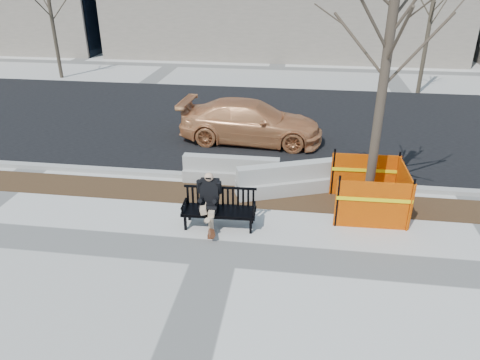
# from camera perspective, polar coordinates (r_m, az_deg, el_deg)

# --- Properties ---
(ground) EXTENTS (120.00, 120.00, 0.00)m
(ground) POSITION_cam_1_polar(r_m,az_deg,el_deg) (9.69, -2.99, -9.12)
(ground) COLOR beige
(ground) RESTS_ON ground
(mulch_strip) EXTENTS (40.00, 1.20, 0.02)m
(mulch_strip) POSITION_cam_1_polar(r_m,az_deg,el_deg) (11.88, -0.66, -2.00)
(mulch_strip) COLOR #47301C
(mulch_strip) RESTS_ON ground
(asphalt_street) EXTENTS (60.00, 10.40, 0.01)m
(asphalt_street) POSITION_cam_1_polar(r_m,az_deg,el_deg) (17.56, 2.40, 7.36)
(asphalt_street) COLOR black
(asphalt_street) RESTS_ON ground
(curb) EXTENTS (60.00, 0.25, 0.12)m
(curb) POSITION_cam_1_polar(r_m,az_deg,el_deg) (12.70, -0.01, 0.20)
(curb) COLOR #9E9B93
(curb) RESTS_ON ground
(bench) EXTENTS (1.74, 0.68, 0.91)m
(bench) POSITION_cam_1_polar(r_m,az_deg,el_deg) (10.58, -2.61, -5.82)
(bench) COLOR black
(bench) RESTS_ON ground
(seated_man) EXTENTS (0.59, 0.94, 1.29)m
(seated_man) POSITION_cam_1_polar(r_m,az_deg,el_deg) (10.65, -3.81, -5.62)
(seated_man) COLOR black
(seated_man) RESTS_ON ground
(tree_fence) EXTENTS (2.61, 2.61, 6.39)m
(tree_fence) POSITION_cam_1_polar(r_m,az_deg,el_deg) (11.62, 15.50, -3.74)
(tree_fence) COLOR #FF6600
(tree_fence) RESTS_ON ground
(sedan) EXTENTS (4.86, 2.18, 1.38)m
(sedan) POSITION_cam_1_polar(r_m,az_deg,el_deg) (15.58, 1.36, 4.92)
(sedan) COLOR #CB804C
(sedan) RESTS_ON ground
(jersey_barrier_left) EXTENTS (2.65, 0.54, 0.76)m
(jersey_barrier_left) POSITION_cam_1_polar(r_m,az_deg,el_deg) (12.65, -1.11, -0.22)
(jersey_barrier_left) COLOR #A5A29B
(jersey_barrier_left) RESTS_ON ground
(jersey_barrier_right) EXTENTS (2.93, 1.61, 0.84)m
(jersey_barrier_right) POSITION_cam_1_polar(r_m,az_deg,el_deg) (12.16, 6.37, -1.51)
(jersey_barrier_right) COLOR #ADABA2
(jersey_barrier_right) RESTS_ON ground
(far_tree_left) EXTENTS (2.15, 2.15, 5.50)m
(far_tree_left) POSITION_cam_1_polar(r_m,az_deg,el_deg) (26.40, -21.47, 11.89)
(far_tree_left) COLOR #493E2F
(far_tree_left) RESTS_ON ground
(far_tree_right) EXTENTS (2.44, 2.44, 5.61)m
(far_tree_right) POSITION_cam_1_polar(r_m,az_deg,el_deg) (23.19, 21.42, 10.17)
(far_tree_right) COLOR #4E4332
(far_tree_right) RESTS_ON ground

